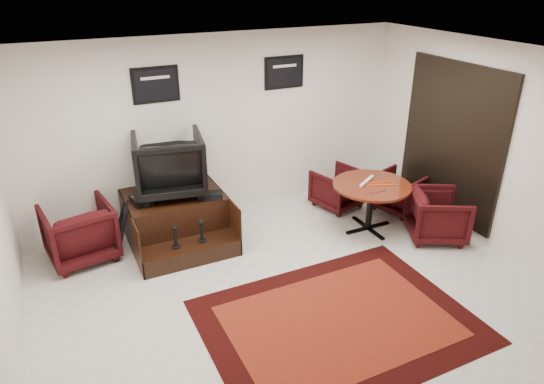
# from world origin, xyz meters

# --- Properties ---
(ground) EXTENTS (6.00, 6.00, 0.00)m
(ground) POSITION_xyz_m (0.00, 0.00, 0.00)
(ground) COLOR silver
(ground) RESTS_ON ground
(room_shell) EXTENTS (6.02, 5.02, 2.81)m
(room_shell) POSITION_xyz_m (0.41, 0.12, 1.79)
(room_shell) COLOR silver
(room_shell) RESTS_ON ground
(area_rug) EXTENTS (2.95, 2.22, 0.01)m
(area_rug) POSITION_xyz_m (0.20, -0.68, 0.01)
(area_rug) COLOR black
(area_rug) RESTS_ON ground
(shine_podium) EXTENTS (1.36, 1.40, 0.70)m
(shine_podium) POSITION_xyz_m (-0.93, 1.87, 0.32)
(shine_podium) COLOR black
(shine_podium) RESTS_ON ground
(shine_chair) EXTENTS (1.08, 1.03, 0.96)m
(shine_chair) POSITION_xyz_m (-0.93, 2.01, 1.18)
(shine_chair) COLOR black
(shine_chair) RESTS_ON shine_podium
(shoes_pair) EXTENTS (0.28, 0.33, 0.11)m
(shoes_pair) POSITION_xyz_m (-1.40, 1.84, 0.76)
(shoes_pair) COLOR black
(shoes_pair) RESTS_ON shine_podium
(polish_kit) EXTENTS (0.30, 0.24, 0.09)m
(polish_kit) POSITION_xyz_m (-0.46, 1.58, 0.75)
(polish_kit) COLOR black
(polish_kit) RESTS_ON shine_podium
(umbrella_black) EXTENTS (0.34, 0.13, 0.90)m
(umbrella_black) POSITION_xyz_m (-1.72, 1.69, 0.45)
(umbrella_black) COLOR black
(umbrella_black) RESTS_ON ground
(umbrella_hooked) EXTENTS (0.29, 0.11, 0.79)m
(umbrella_hooked) POSITION_xyz_m (-1.73, 1.88, 0.39)
(umbrella_hooked) COLOR black
(umbrella_hooked) RESTS_ON ground
(armchair_side) EXTENTS (0.96, 0.91, 0.87)m
(armchair_side) POSITION_xyz_m (-2.23, 1.97, 0.44)
(armchair_side) COLOR black
(armchair_side) RESTS_ON ground
(meeting_table) EXTENTS (1.14, 1.14, 0.75)m
(meeting_table) POSITION_xyz_m (1.77, 0.93, 0.66)
(meeting_table) COLOR #4A180A
(meeting_table) RESTS_ON ground
(table_chair_back) EXTENTS (0.84, 0.81, 0.71)m
(table_chair_back) POSITION_xyz_m (1.76, 1.81, 0.36)
(table_chair_back) COLOR black
(table_chair_back) RESTS_ON ground
(table_chair_window) EXTENTS (0.82, 0.85, 0.71)m
(table_chair_window) POSITION_xyz_m (2.60, 1.25, 0.35)
(table_chair_window) COLOR black
(table_chair_window) RESTS_ON ground
(table_chair_corner) EXTENTS (1.00, 1.02, 0.79)m
(table_chair_corner) POSITION_xyz_m (2.51, 0.30, 0.40)
(table_chair_corner) COLOR black
(table_chair_corner) RESTS_ON ground
(paper_roll) EXTENTS (0.38, 0.26, 0.05)m
(paper_roll) POSITION_xyz_m (1.73, 1.01, 0.77)
(paper_roll) COLOR silver
(paper_roll) RESTS_ON meeting_table
(table_clutter) EXTENTS (0.57, 0.34, 0.01)m
(table_clutter) POSITION_xyz_m (1.85, 0.85, 0.75)
(table_clutter) COLOR #FB500D
(table_clutter) RESTS_ON meeting_table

